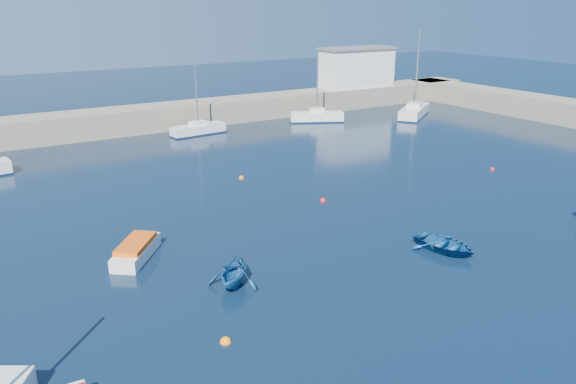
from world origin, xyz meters
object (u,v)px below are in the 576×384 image
motorboat_1 (136,250)px  harbor_office (357,68)px  sailboat_8 (414,111)px  sailboat_7 (317,116)px  dinghy_center (445,245)px  dinghy_left (234,271)px  sailboat_6 (198,129)px

motorboat_1 → harbor_office: bearing=76.7°
sailboat_8 → motorboat_1: 47.81m
sailboat_7 → motorboat_1: (-30.09, -26.03, -0.18)m
sailboat_7 → dinghy_center: (-14.90, -34.36, -0.27)m
harbor_office → dinghy_center: 48.27m
sailboat_8 → dinghy_left: 48.17m
sailboat_8 → sailboat_6: bearing=45.2°
sailboat_7 → dinghy_left: bearing=166.1°
harbor_office → sailboat_8: (1.41, -9.98, -4.41)m
sailboat_7 → dinghy_left: (-26.96, -31.78, 0.14)m
sailboat_6 → dinghy_center: bearing=173.8°
harbor_office → dinghy_left: harbor_office is taller
sailboat_6 → sailboat_8: (27.01, -4.76, 0.10)m
harbor_office → motorboat_1: (-40.89, -32.26, -4.63)m
sailboat_7 → sailboat_8: 12.77m
sailboat_6 → dinghy_left: 34.97m
sailboat_8 → dinghy_left: bearing=90.7°
harbor_office → sailboat_6: sailboat_6 is taller
sailboat_7 → sailboat_8: size_ratio=0.78×
sailboat_8 → harbor_office: bearing=-26.8°
harbor_office → motorboat_1: size_ratio=2.44×
motorboat_1 → sailboat_6: bearing=98.9°
sailboat_7 → motorboat_1: size_ratio=2.04×
sailboat_6 → dinghy_left: sailboat_6 is taller
sailboat_7 → sailboat_8: sailboat_8 is taller
sailboat_7 → dinghy_left: size_ratio=2.80×
sailboat_6 → sailboat_8: bearing=-106.1°
harbor_office → motorboat_1: 52.29m
motorboat_1 → dinghy_left: size_ratio=1.37×
sailboat_7 → dinghy_center: sailboat_7 is taller
dinghy_center → dinghy_left: dinghy_left is taller
sailboat_6 → sailboat_7: bearing=-100.0°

